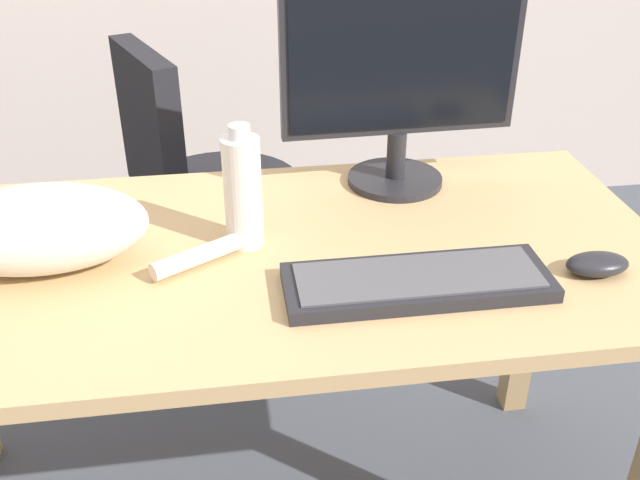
{
  "coord_description": "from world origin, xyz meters",
  "views": [
    {
      "loc": [
        -0.05,
        -1.12,
        1.39
      ],
      "look_at": [
        0.1,
        -0.08,
        0.78
      ],
      "focal_mm": 40.68,
      "sensor_mm": 36.0,
      "label": 1
    }
  ],
  "objects_px": {
    "cat": "(25,228)",
    "water_bottle": "(243,191)",
    "monitor": "(401,79)",
    "computer_mouse": "(597,264)",
    "keyboard": "(418,282)",
    "office_chair": "(209,223)"
  },
  "relations": [
    {
      "from": "keyboard",
      "to": "cat",
      "type": "height_order",
      "value": "cat"
    },
    {
      "from": "monitor",
      "to": "keyboard",
      "type": "distance_m",
      "value": 0.46
    },
    {
      "from": "cat",
      "to": "office_chair",
      "type": "bearing_deg",
      "value": 69.15
    },
    {
      "from": "office_chair",
      "to": "monitor",
      "type": "relative_size",
      "value": 1.88
    },
    {
      "from": "cat",
      "to": "water_bottle",
      "type": "xyz_separation_m",
      "value": [
        0.37,
        0.04,
        0.02
      ]
    },
    {
      "from": "monitor",
      "to": "computer_mouse",
      "type": "distance_m",
      "value": 0.52
    },
    {
      "from": "computer_mouse",
      "to": "cat",
      "type": "bearing_deg",
      "value": 170.88
    },
    {
      "from": "cat",
      "to": "water_bottle",
      "type": "height_order",
      "value": "water_bottle"
    },
    {
      "from": "office_chair",
      "to": "computer_mouse",
      "type": "bearing_deg",
      "value": -53.17
    },
    {
      "from": "keyboard",
      "to": "water_bottle",
      "type": "xyz_separation_m",
      "value": [
        -0.27,
        0.19,
        0.09
      ]
    },
    {
      "from": "monitor",
      "to": "computer_mouse",
      "type": "bearing_deg",
      "value": -57.17
    },
    {
      "from": "keyboard",
      "to": "water_bottle",
      "type": "height_order",
      "value": "water_bottle"
    },
    {
      "from": "cat",
      "to": "water_bottle",
      "type": "distance_m",
      "value": 0.37
    },
    {
      "from": "cat",
      "to": "computer_mouse",
      "type": "bearing_deg",
      "value": -9.12
    },
    {
      "from": "office_chair",
      "to": "monitor",
      "type": "distance_m",
      "value": 0.86
    },
    {
      "from": "office_chair",
      "to": "cat",
      "type": "bearing_deg",
      "value": -110.85
    },
    {
      "from": "keyboard",
      "to": "computer_mouse",
      "type": "bearing_deg",
      "value": 0.36
    },
    {
      "from": "keyboard",
      "to": "computer_mouse",
      "type": "relative_size",
      "value": 4.0
    },
    {
      "from": "computer_mouse",
      "to": "water_bottle",
      "type": "distance_m",
      "value": 0.62
    },
    {
      "from": "office_chair",
      "to": "keyboard",
      "type": "bearing_deg",
      "value": -68.35
    },
    {
      "from": "cat",
      "to": "water_bottle",
      "type": "relative_size",
      "value": 2.7
    },
    {
      "from": "computer_mouse",
      "to": "water_bottle",
      "type": "xyz_separation_m",
      "value": [
        -0.59,
        0.19,
        0.09
      ]
    }
  ]
}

